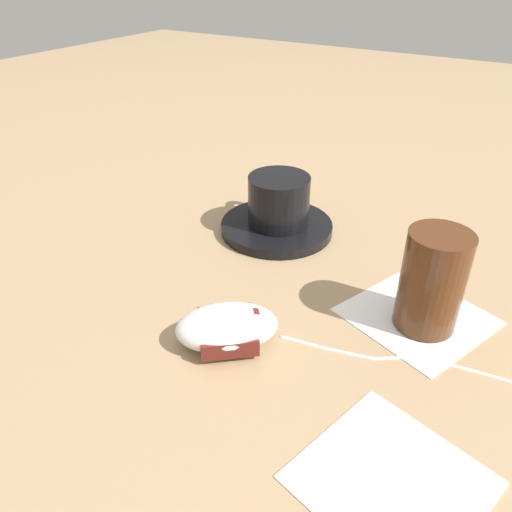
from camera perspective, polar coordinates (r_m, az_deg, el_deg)
The scene contains 8 objects.
ground_plane at distance 0.55m, azimuth 6.37°, elevation -5.49°, with size 3.00×3.00×0.00m, color #9E7F5B.
saucer at distance 0.68m, azimuth 2.37°, elevation 3.34°, with size 0.15×0.15×0.01m, color black.
coffee_cup at distance 0.66m, azimuth 2.57°, elevation 6.46°, with size 0.09×0.10×0.07m.
computer_mouse at distance 0.48m, azimuth -3.32°, elevation -8.11°, with size 0.11×0.11×0.04m.
mouse_cable at distance 0.51m, azimuth 23.49°, elevation -11.85°, with size 0.34×0.11×0.00m.
napkin_under_glass at distance 0.55m, azimuth 17.91°, elevation -6.52°, with size 0.13×0.13×0.00m, color white.
drinking_glass at distance 0.51m, azimuth 19.50°, elevation -2.70°, with size 0.06×0.06×0.10m, color #4C2814.
napkin_spare at distance 0.41m, azimuth 15.15°, elevation -23.43°, with size 0.12×0.12×0.00m, color silver.
Camera 1 is at (0.17, -0.40, 0.33)m, focal length 35.00 mm.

